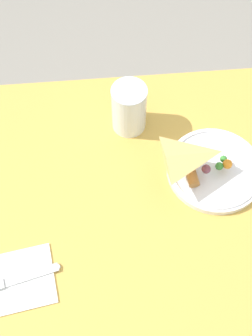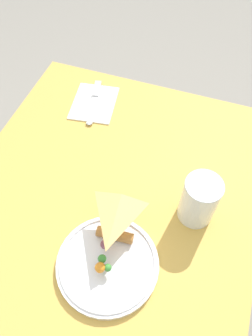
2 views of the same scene
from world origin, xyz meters
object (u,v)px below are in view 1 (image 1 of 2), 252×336
dining_table (168,220)px  milk_glass (129,110)px  plate_pizza (214,169)px  butter_knife (11,282)px  napkin_folded (16,281)px

dining_table → milk_glass: 0.29m
plate_pizza → butter_knife: (-0.45, -0.22, -0.01)m
dining_table → plate_pizza: plate_pizza is taller
napkin_folded → milk_glass: bearing=54.1°
napkin_folded → dining_table: bearing=24.4°
milk_glass → butter_knife: (-0.27, -0.37, -0.05)m
napkin_folded → plate_pizza: bearing=25.7°
plate_pizza → milk_glass: size_ratio=1.70×
plate_pizza → napkin_folded: size_ratio=1.28×
dining_table → napkin_folded: 0.40m
plate_pizza → milk_glass: (-0.18, 0.15, 0.04)m
napkin_folded → butter_knife: size_ratio=0.94×
plate_pizza → butter_knife: 0.50m
milk_glass → butter_knife: bearing=-126.6°
dining_table → butter_knife: 0.41m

